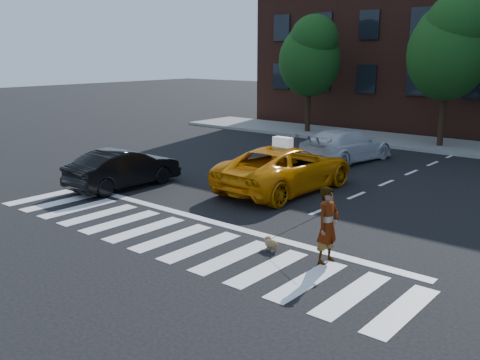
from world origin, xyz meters
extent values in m
plane|color=black|center=(0.00, 0.00, 0.00)|extent=(120.00, 120.00, 0.00)
cube|color=silver|center=(0.00, 0.00, 0.01)|extent=(13.00, 2.40, 0.01)
cube|color=silver|center=(0.00, 1.60, 0.01)|extent=(12.00, 0.30, 0.01)
cube|color=slate|center=(0.00, 17.50, 0.07)|extent=(30.00, 4.00, 0.15)
cylinder|color=black|center=(-7.00, 17.00, 1.62)|extent=(0.28, 0.28, 3.25)
ellipsoid|color=#10380F|center=(-7.00, 17.00, 4.03)|extent=(3.38, 3.38, 3.89)
sphere|color=#10380F|center=(-6.60, 16.80, 5.20)|extent=(2.60, 2.60, 2.60)
sphere|color=#10380F|center=(-7.35, 17.25, 4.88)|extent=(2.34, 2.34, 2.34)
cylinder|color=black|center=(0.50, 17.00, 1.77)|extent=(0.28, 0.28, 3.55)
ellipsoid|color=#10380F|center=(0.50, 17.00, 4.40)|extent=(3.69, 3.69, 4.25)
sphere|color=#10380F|center=(0.90, 16.80, 5.68)|extent=(2.84, 2.84, 2.84)
sphere|color=#10380F|center=(0.15, 17.25, 5.32)|extent=(2.56, 2.56, 2.56)
imported|color=orange|center=(-0.57, 5.71, 0.75)|extent=(2.60, 5.43, 1.49)
imported|color=black|center=(-5.00, 2.50, 0.66)|extent=(1.44, 4.03, 1.32)
imported|color=silver|center=(-1.40, 11.28, 0.69)|extent=(2.51, 4.97, 1.38)
imported|color=#999999|center=(3.78, 1.10, 0.85)|extent=(0.48, 0.66, 1.70)
ellipsoid|color=#96684C|center=(2.43, 0.89, 0.16)|extent=(0.42, 0.33, 0.21)
sphere|color=#96684C|center=(2.26, 0.97, 0.22)|extent=(0.20, 0.20, 0.15)
sphere|color=#96684C|center=(2.21, 0.99, 0.19)|extent=(0.10, 0.10, 0.07)
cylinder|color=#96684C|center=(2.60, 0.82, 0.22)|extent=(0.11, 0.07, 0.09)
sphere|color=#96684C|center=(2.28, 1.01, 0.26)|extent=(0.07, 0.07, 0.05)
sphere|color=#96684C|center=(2.24, 0.92, 0.26)|extent=(0.07, 0.07, 0.05)
cylinder|color=#96684C|center=(2.31, 0.90, 0.05)|extent=(0.05, 0.05, 0.10)
cylinder|color=#96684C|center=(2.35, 0.98, 0.05)|extent=(0.05, 0.05, 0.10)
cylinder|color=#96684C|center=(2.51, 0.81, 0.05)|extent=(0.05, 0.05, 0.10)
cylinder|color=#96684C|center=(2.55, 0.89, 0.05)|extent=(0.05, 0.05, 0.10)
cube|color=white|center=(-0.57, 5.51, 1.65)|extent=(0.66, 0.30, 0.32)
camera|label=1|loc=(9.37, -8.55, 4.48)|focal=40.00mm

